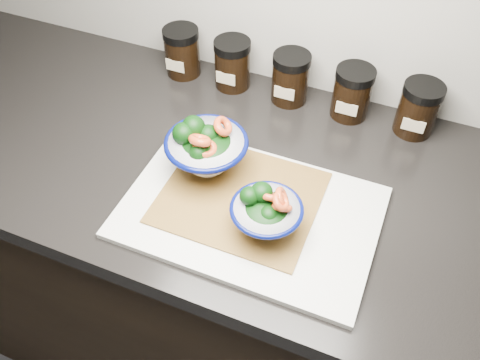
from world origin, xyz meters
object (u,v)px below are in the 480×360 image
at_px(cutting_board, 250,212).
at_px(bowl_right, 267,213).
at_px(spice_jar_a, 182,52).
at_px(spice_jar_c, 290,78).
at_px(bowl_left, 205,149).
at_px(spice_jar_b, 232,64).
at_px(spice_jar_e, 418,109).
at_px(spice_jar_d, 352,93).

height_order(cutting_board, bowl_right, bowl_right).
relative_size(bowl_right, spice_jar_a, 1.10).
bearing_deg(spice_jar_c, bowl_left, -104.48).
distance_m(bowl_left, bowl_right, 0.18).
bearing_deg(spice_jar_b, bowl_right, -59.37).
bearing_deg(spice_jar_b, cutting_board, -62.38).
relative_size(spice_jar_a, spice_jar_b, 1.00).
height_order(spice_jar_b, spice_jar_e, same).
relative_size(bowl_left, spice_jar_d, 1.38).
xyz_separation_m(cutting_board, spice_jar_e, (0.23, 0.34, 0.05)).
distance_m(spice_jar_a, spice_jar_e, 0.53).
distance_m(spice_jar_b, spice_jar_d, 0.27).
bearing_deg(bowl_left, spice_jar_b, 102.98).
xyz_separation_m(spice_jar_a, spice_jar_b, (0.13, 0.00, 0.00)).
height_order(spice_jar_a, spice_jar_c, same).
relative_size(bowl_left, bowl_right, 1.26).
distance_m(bowl_right, spice_jar_b, 0.43).
bearing_deg(cutting_board, spice_jar_e, 56.03).
xyz_separation_m(bowl_left, spice_jar_a, (-0.19, 0.28, -0.01)).
relative_size(cutting_board, spice_jar_d, 3.98).
xyz_separation_m(spice_jar_b, spice_jar_e, (0.41, 0.00, 0.00)).
height_order(spice_jar_b, spice_jar_c, same).
xyz_separation_m(cutting_board, spice_jar_b, (-0.18, 0.34, 0.05)).
relative_size(cutting_board, spice_jar_a, 3.98).
xyz_separation_m(cutting_board, spice_jar_c, (-0.04, 0.34, 0.05)).
distance_m(cutting_board, spice_jar_b, 0.39).
height_order(bowl_right, spice_jar_a, same).
bearing_deg(spice_jar_c, spice_jar_d, 0.00).
distance_m(spice_jar_b, spice_jar_c, 0.14).
xyz_separation_m(spice_jar_b, spice_jar_c, (0.14, 0.00, 0.00)).
distance_m(spice_jar_a, spice_jar_c, 0.26).
bearing_deg(bowl_left, bowl_right, -30.51).
height_order(spice_jar_d, spice_jar_e, same).
bearing_deg(spice_jar_a, spice_jar_b, 0.00).
height_order(bowl_left, spice_jar_d, bowl_left).
xyz_separation_m(bowl_right, spice_jar_e, (0.19, 0.37, 0.00)).
bearing_deg(spice_jar_a, spice_jar_d, 0.00).
bearing_deg(spice_jar_d, spice_jar_a, 180.00).
distance_m(spice_jar_c, spice_jar_d, 0.14).
bearing_deg(bowl_right, spice_jar_b, 120.63).
bearing_deg(spice_jar_d, bowl_right, -98.18).
bearing_deg(bowl_left, spice_jar_a, 124.22).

